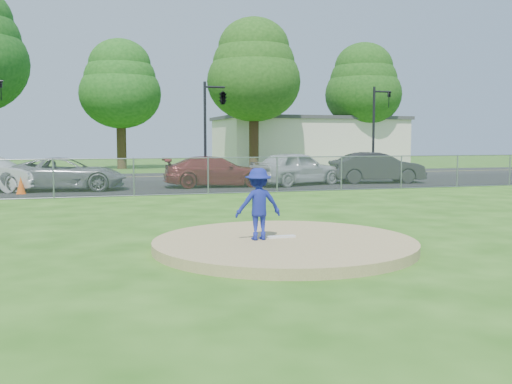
{
  "coord_description": "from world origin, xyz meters",
  "views": [
    {
      "loc": [
        -3.95,
        -10.9,
        2.24
      ],
      "look_at": [
        0.0,
        2.0,
        1.0
      ],
      "focal_mm": 40.0,
      "sensor_mm": 36.0,
      "label": 1
    }
  ],
  "objects_px": {
    "traffic_signal_center": "(221,99)",
    "parked_car_charcoal": "(377,168)",
    "tree_center": "(120,84)",
    "parked_car_pearl": "(296,168)",
    "parked_car_gray": "(66,174)",
    "tree_far_right": "(363,85)",
    "commercial_building": "(308,141)",
    "tree_right": "(254,70)",
    "traffic_cone": "(21,185)",
    "parked_car_darkred": "(216,172)",
    "pitcher": "(258,204)",
    "traffic_signal_right": "(377,122)"
  },
  "relations": [
    {
      "from": "traffic_signal_center",
      "to": "pitcher",
      "type": "relative_size",
      "value": 3.82
    },
    {
      "from": "pitcher",
      "to": "parked_car_gray",
      "type": "bearing_deg",
      "value": -74.78
    },
    {
      "from": "tree_center",
      "to": "tree_far_right",
      "type": "distance_m",
      "value": 21.03
    },
    {
      "from": "traffic_signal_right",
      "to": "parked_car_charcoal",
      "type": "bearing_deg",
      "value": -118.69
    },
    {
      "from": "parked_car_pearl",
      "to": "parked_car_charcoal",
      "type": "bearing_deg",
      "value": -109.47
    },
    {
      "from": "tree_far_right",
      "to": "parked_car_charcoal",
      "type": "xyz_separation_m",
      "value": [
        -9.34,
        -19.54,
        -6.26
      ]
    },
    {
      "from": "commercial_building",
      "to": "traffic_cone",
      "type": "distance_m",
      "value": 32.67
    },
    {
      "from": "tree_right",
      "to": "parked_car_charcoal",
      "type": "height_order",
      "value": "tree_right"
    },
    {
      "from": "parked_car_pearl",
      "to": "parked_car_gray",
      "type": "bearing_deg",
      "value": 68.9
    },
    {
      "from": "traffic_signal_center",
      "to": "pitcher",
      "type": "bearing_deg",
      "value": -101.61
    },
    {
      "from": "traffic_signal_center",
      "to": "parked_car_darkred",
      "type": "bearing_deg",
      "value": -105.75
    },
    {
      "from": "commercial_building",
      "to": "parked_car_pearl",
      "type": "distance_m",
      "value": 24.68
    },
    {
      "from": "tree_far_right",
      "to": "pitcher",
      "type": "relative_size",
      "value": 7.32
    },
    {
      "from": "parked_car_charcoal",
      "to": "traffic_signal_center",
      "type": "bearing_deg",
      "value": 54.77
    },
    {
      "from": "traffic_signal_right",
      "to": "parked_car_charcoal",
      "type": "xyz_separation_m",
      "value": [
        -3.58,
        -6.54,
        -2.56
      ]
    },
    {
      "from": "tree_right",
      "to": "tree_far_right",
      "type": "height_order",
      "value": "tree_right"
    },
    {
      "from": "tree_far_right",
      "to": "traffic_signal_center",
      "type": "bearing_deg",
      "value": -140.96
    },
    {
      "from": "commercial_building",
      "to": "parked_car_gray",
      "type": "height_order",
      "value": "commercial_building"
    },
    {
      "from": "tree_center",
      "to": "pitcher",
      "type": "distance_m",
      "value": 34.33
    },
    {
      "from": "tree_center",
      "to": "parked_car_pearl",
      "type": "distance_m",
      "value": 20.72
    },
    {
      "from": "tree_right",
      "to": "parked_car_pearl",
      "type": "xyz_separation_m",
      "value": [
        -2.83,
        -16.61,
        -6.81
      ]
    },
    {
      "from": "commercial_building",
      "to": "parked_car_pearl",
      "type": "relative_size",
      "value": 3.37
    },
    {
      "from": "parked_car_charcoal",
      "to": "parked_car_darkred",
      "type": "bearing_deg",
      "value": 98.87
    },
    {
      "from": "tree_far_right",
      "to": "commercial_building",
      "type": "bearing_deg",
      "value": 143.13
    },
    {
      "from": "commercial_building",
      "to": "traffic_cone",
      "type": "relative_size",
      "value": 22.6
    },
    {
      "from": "tree_far_right",
      "to": "parked_car_charcoal",
      "type": "relative_size",
      "value": 2.24
    },
    {
      "from": "tree_center",
      "to": "traffic_cone",
      "type": "xyz_separation_m",
      "value": [
        -5.38,
        -19.73,
        -6.1
      ]
    },
    {
      "from": "tree_center",
      "to": "traffic_signal_right",
      "type": "bearing_deg",
      "value": -38.22
    },
    {
      "from": "traffic_signal_center",
      "to": "commercial_building",
      "type": "bearing_deg",
      "value": 53.06
    },
    {
      "from": "commercial_building",
      "to": "tree_far_right",
      "type": "distance_m",
      "value": 7.0
    },
    {
      "from": "pitcher",
      "to": "parked_car_gray",
      "type": "xyz_separation_m",
      "value": [
        -4.11,
        15.42,
        -0.2
      ]
    },
    {
      "from": "parked_car_darkred",
      "to": "tree_center",
      "type": "bearing_deg",
      "value": 13.28
    },
    {
      "from": "parked_car_charcoal",
      "to": "tree_right",
      "type": "bearing_deg",
      "value": 14.85
    },
    {
      "from": "commercial_building",
      "to": "parked_car_charcoal",
      "type": "xyz_separation_m",
      "value": [
        -5.34,
        -22.54,
        -1.36
      ]
    },
    {
      "from": "tree_far_right",
      "to": "tree_center",
      "type": "bearing_deg",
      "value": -177.27
    },
    {
      "from": "traffic_signal_center",
      "to": "parked_car_charcoal",
      "type": "height_order",
      "value": "traffic_signal_center"
    },
    {
      "from": "tree_right",
      "to": "traffic_cone",
      "type": "relative_size",
      "value": 16.03
    },
    {
      "from": "traffic_signal_right",
      "to": "tree_far_right",
      "type": "bearing_deg",
      "value": 66.09
    },
    {
      "from": "parked_car_pearl",
      "to": "parked_car_charcoal",
      "type": "distance_m",
      "value": 4.48
    },
    {
      "from": "parked_car_darkred",
      "to": "tree_far_right",
      "type": "bearing_deg",
      "value": -38.83
    },
    {
      "from": "traffic_signal_right",
      "to": "parked_car_charcoal",
      "type": "height_order",
      "value": "traffic_signal_right"
    },
    {
      "from": "parked_car_charcoal",
      "to": "parked_car_pearl",
      "type": "bearing_deg",
      "value": 99.96
    },
    {
      "from": "tree_center",
      "to": "traffic_cone",
      "type": "bearing_deg",
      "value": -105.24
    },
    {
      "from": "traffic_cone",
      "to": "parked_car_charcoal",
      "type": "xyz_separation_m",
      "value": [
        17.03,
        1.19,
        0.43
      ]
    },
    {
      "from": "traffic_signal_right",
      "to": "pitcher",
      "type": "distance_m",
      "value": 26.5
    },
    {
      "from": "tree_center",
      "to": "parked_car_gray",
      "type": "bearing_deg",
      "value": -101.15
    },
    {
      "from": "pitcher",
      "to": "traffic_cone",
      "type": "xyz_separation_m",
      "value": [
        -5.85,
        14.15,
        -0.56
      ]
    },
    {
      "from": "tree_center",
      "to": "traffic_cone",
      "type": "relative_size",
      "value": 13.56
    },
    {
      "from": "commercial_building",
      "to": "parked_car_gray",
      "type": "distance_m",
      "value": 30.53
    },
    {
      "from": "traffic_signal_center",
      "to": "parked_car_darkred",
      "type": "distance_m",
      "value": 7.79
    }
  ]
}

